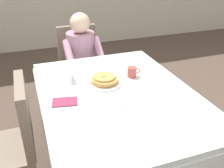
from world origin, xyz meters
TOP-DOWN VIEW (x-y plane):
  - ground_plane at (0.00, 0.00)m, footprint 14.00×14.00m
  - dining_table_main at (0.00, 0.00)m, footprint 1.12×1.52m
  - chair_diner at (-0.03, 1.17)m, footprint 0.44×0.45m
  - diner_person at (-0.03, 1.01)m, footprint 0.40×0.43m
  - chair_left_side at (-0.77, 0.00)m, footprint 0.45×0.44m
  - plate_breakfast at (-0.06, 0.16)m, footprint 0.28×0.28m
  - breakfast_stack at (-0.06, 0.16)m, footprint 0.21×0.21m
  - cup_coffee at (0.20, 0.21)m, footprint 0.11×0.08m
  - syrup_pitcher at (-0.29, 0.26)m, footprint 0.08×0.08m
  - fork_left_of_plate at (-0.25, 0.14)m, footprint 0.02×0.18m
  - knife_right_of_plate at (0.13, 0.14)m, footprint 0.02×0.20m
  - spoon_near_edge at (-0.01, -0.19)m, footprint 0.15×0.05m
  - napkin_folded at (-0.40, -0.01)m, footprint 0.19×0.15m

SIDE VIEW (x-z plane):
  - ground_plane at x=0.00m, z-range 0.00..0.00m
  - chair_diner at x=-0.03m, z-range 0.06..0.99m
  - chair_left_side at x=-0.77m, z-range 0.06..0.99m
  - dining_table_main at x=0.00m, z-range 0.28..1.02m
  - diner_person at x=-0.03m, z-range 0.11..1.23m
  - fork_left_of_plate at x=-0.25m, z-range 0.74..0.74m
  - knife_right_of_plate at x=0.13m, z-range 0.74..0.74m
  - spoon_near_edge at x=-0.01m, z-range 0.74..0.74m
  - napkin_folded at x=-0.40m, z-range 0.74..0.75m
  - plate_breakfast at x=-0.06m, z-range 0.74..0.76m
  - syrup_pitcher at x=-0.29m, z-range 0.74..0.81m
  - breakfast_stack at x=-0.06m, z-range 0.75..0.81m
  - cup_coffee at x=0.20m, z-range 0.74..0.83m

